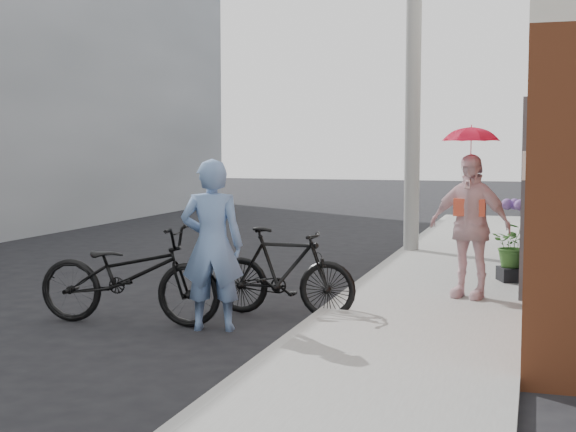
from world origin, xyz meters
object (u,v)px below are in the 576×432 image
at_px(officer, 212,245).
at_px(bike_right, 284,272).
at_px(utility_pole, 413,65).
at_px(kimono_woman, 469,226).
at_px(planter, 513,274).
at_px(bike_left, 129,275).

bearing_deg(officer, bike_right, -133.48).
distance_m(utility_pole, kimono_woman, 5.32).
height_order(utility_pole, kimono_woman, utility_pole).
bearing_deg(bike_right, kimono_woman, -59.38).
xyz_separation_m(utility_pole, officer, (-1.19, -6.67, -2.55)).
bearing_deg(planter, bike_right, -134.03).
distance_m(utility_pole, bike_right, 6.48).
height_order(officer, planter, officer).
bearing_deg(bike_right, planter, -44.09).
bearing_deg(kimono_woman, officer, -122.06).
height_order(bike_left, kimono_woman, kimono_woman).
relative_size(bike_right, planter, 4.72).
bearing_deg(utility_pole, officer, -100.15).
xyz_separation_m(utility_pole, kimono_woman, (1.40, -4.50, -2.47)).
xyz_separation_m(utility_pole, planter, (1.90, -3.07, -3.28)).
bearing_deg(officer, kimono_woman, -154.46).
relative_size(officer, bike_right, 1.07).
relative_size(kimono_woman, planter, 4.84).
distance_m(bike_left, planter, 5.48).
height_order(bike_left, planter, bike_left).
distance_m(bike_left, kimono_woman, 4.24).
bearing_deg(utility_pole, kimono_woman, -72.74).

